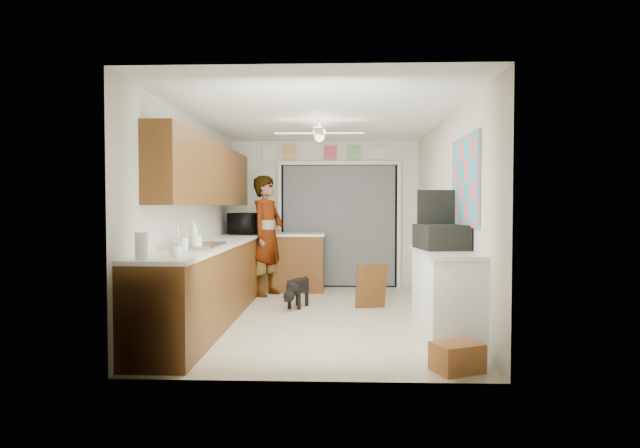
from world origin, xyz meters
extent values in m
plane|color=#C1B79B|center=(0.00, 0.00, 0.00)|extent=(5.00, 5.00, 0.00)
plane|color=white|center=(0.00, 0.00, 2.50)|extent=(5.00, 5.00, 0.00)
plane|color=silver|center=(0.00, 2.50, 1.25)|extent=(3.20, 0.00, 3.20)
plane|color=silver|center=(0.00, -2.50, 1.25)|extent=(3.20, 0.00, 3.20)
plane|color=silver|center=(-1.60, 0.00, 1.25)|extent=(0.00, 5.00, 5.00)
plane|color=silver|center=(1.60, 0.00, 1.25)|extent=(0.00, 5.00, 5.00)
cube|color=brown|center=(-1.30, 0.00, 0.45)|extent=(0.60, 4.80, 0.90)
cube|color=white|center=(-1.29, 0.00, 0.92)|extent=(0.62, 4.80, 0.04)
cube|color=brown|center=(-1.44, 0.20, 1.80)|extent=(0.32, 4.00, 0.80)
cube|color=silver|center=(-1.29, -1.00, 0.95)|extent=(0.50, 0.76, 0.06)
cylinder|color=silver|center=(-1.48, -1.00, 1.05)|extent=(0.03, 0.03, 0.22)
cube|color=brown|center=(-0.50, 2.00, 0.45)|extent=(1.00, 0.60, 0.90)
cube|color=white|center=(-0.50, 2.00, 0.92)|extent=(1.04, 0.64, 0.04)
cube|color=black|center=(0.25, 2.47, 1.05)|extent=(2.00, 0.06, 2.10)
cube|color=slate|center=(0.25, 2.43, 1.05)|extent=(1.90, 0.03, 2.05)
cube|color=white|center=(-0.77, 2.44, 1.05)|extent=(0.06, 0.04, 2.10)
cube|color=white|center=(1.27, 2.44, 1.05)|extent=(0.06, 0.04, 2.10)
cube|color=white|center=(0.25, 2.44, 2.12)|extent=(2.10, 0.04, 0.06)
cube|color=#ECA54E|center=(-0.60, 2.47, 2.30)|extent=(0.22, 0.02, 0.22)
cube|color=#CC4C62|center=(0.10, 2.47, 2.30)|extent=(0.22, 0.02, 0.22)
cube|color=#6EC076|center=(0.50, 2.47, 2.30)|extent=(0.22, 0.02, 0.22)
cube|color=silver|center=(0.90, 2.47, 2.30)|extent=(0.22, 0.02, 0.22)
cube|color=silver|center=(-0.95, 2.47, 2.30)|extent=(0.22, 0.02, 0.26)
cube|color=white|center=(1.35, -1.20, 0.45)|extent=(0.50, 1.40, 0.90)
cube|color=white|center=(1.34, -1.20, 0.92)|extent=(0.54, 1.44, 0.04)
cube|color=#EA566F|center=(1.58, -1.00, 1.65)|extent=(0.03, 1.15, 0.95)
cube|color=white|center=(0.00, 0.20, 2.32)|extent=(1.14, 1.14, 0.24)
imported|color=black|center=(-1.22, 1.75, 1.11)|extent=(0.52, 0.67, 0.34)
imported|color=silver|center=(-1.38, -0.74, 1.10)|extent=(0.13, 0.13, 0.31)
imported|color=white|center=(-1.20, -1.98, 0.99)|extent=(0.15, 0.15, 0.09)
cylinder|color=silver|center=(-1.20, -1.28, 1.01)|extent=(0.11, 0.11, 0.15)
cylinder|color=silver|center=(-1.31, -1.37, 1.00)|extent=(0.10, 0.10, 0.13)
cylinder|color=white|center=(-1.41, -2.25, 1.06)|extent=(0.11, 0.11, 0.23)
cube|color=black|center=(1.32, -1.06, 1.07)|extent=(0.52, 0.65, 0.26)
cube|color=yellow|center=(1.32, -1.06, 0.96)|extent=(0.51, 0.63, 0.02)
cube|color=black|center=(1.32, -0.77, 1.32)|extent=(0.42, 0.09, 0.50)
cube|color=#BB6B3A|center=(1.25, -2.20, 0.12)|extent=(0.47, 0.42, 0.24)
cube|color=black|center=(1.25, -2.20, 0.10)|extent=(0.39, 0.37, 0.19)
cube|color=brown|center=(0.69, 0.51, 0.31)|extent=(0.44, 0.25, 0.62)
imported|color=white|center=(-0.86, 1.55, 0.93)|extent=(0.68, 0.80, 1.86)
cube|color=black|center=(-0.30, 0.56, 0.22)|extent=(0.40, 0.60, 0.44)
camera|label=1|loc=(0.26, -6.69, 1.40)|focal=30.00mm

